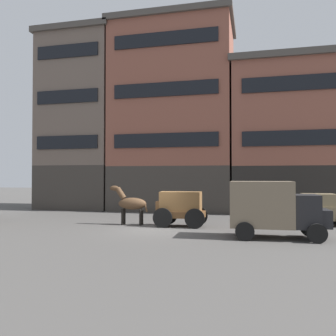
{
  "coord_description": "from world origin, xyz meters",
  "views": [
    {
      "loc": [
        5.2,
        -18.37,
        2.85
      ],
      "look_at": [
        0.27,
        2.29,
        3.35
      ],
      "focal_mm": 37.98,
      "sensor_mm": 36.0,
      "label": 1
    }
  ],
  "objects": [
    {
      "name": "sedan_dark",
      "position": [
        8.84,
        3.88,
        0.91
      ],
      "size": [
        3.77,
        2.0,
        1.83
      ],
      "color": "#7A6B4C",
      "rests_on": "ground_plane"
    },
    {
      "name": "building_far_left",
      "position": [
        -9.83,
        11.46,
        7.91
      ],
      "size": [
        7.08,
        6.73,
        15.74
      ],
      "color": "#38332D",
      "rests_on": "ground_plane"
    },
    {
      "name": "draft_horse",
      "position": [
        -1.79,
        1.45,
        1.27
      ],
      "size": [
        2.34,
        0.62,
        2.3
      ],
      "color": "#513823",
      "rests_on": "ground_plane"
    },
    {
      "name": "building_center_right",
      "position": [
        8.41,
        11.46,
        6.04
      ],
      "size": [
        9.93,
        6.73,
        12.01
      ],
      "color": "black",
      "rests_on": "ground_plane"
    },
    {
      "name": "pedestrian_officer",
      "position": [
        5.99,
        5.53,
        0.98
      ],
      "size": [
        0.43,
        0.43,
        1.79
      ],
      "color": "black",
      "rests_on": "ground_plane"
    },
    {
      "name": "ground_plane",
      "position": [
        0.0,
        0.0,
        0.0
      ],
      "size": [
        120.0,
        120.0,
        0.0
      ],
      "primitive_type": "plane",
      "color": "#4C4947"
    },
    {
      "name": "delivery_truck_far",
      "position": [
        6.16,
        -1.29,
        1.42
      ],
      "size": [
        4.39,
        2.21,
        2.62
      ],
      "color": "black",
      "rests_on": "ground_plane"
    },
    {
      "name": "cargo_wagon",
      "position": [
        1.16,
        1.45,
        1.15
      ],
      "size": [
        2.92,
        1.54,
        1.98
      ],
      "color": "brown",
      "rests_on": "ground_plane"
    },
    {
      "name": "building_center_left",
      "position": [
        -1.43,
        11.46,
        8.09
      ],
      "size": [
        10.43,
        6.73,
        16.1
      ],
      "color": "#38332D",
      "rests_on": "ground_plane"
    }
  ]
}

